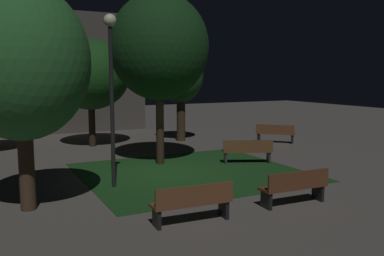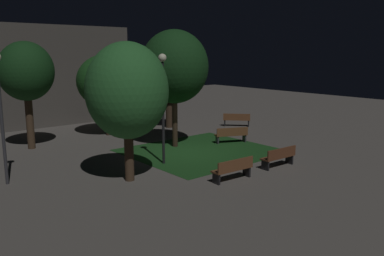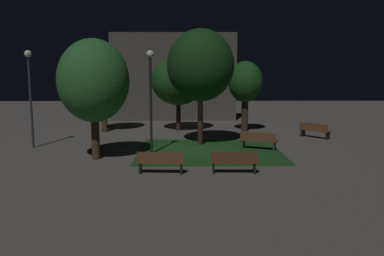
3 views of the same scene
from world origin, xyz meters
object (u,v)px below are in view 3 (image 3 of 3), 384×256
object	(u,v)px
bench_by_lamp	(315,130)
tree_right_canopy	(93,81)
bench_front_right	(258,140)
lamp_post_plaza_east	(30,83)
lamp_post_near_wall	(151,85)
tree_lawn_side	(103,70)
bench_near_trees	(161,162)
tree_tall_center	(245,83)
tree_back_right	(201,66)
tree_back_left	(178,81)
bench_front_left	(234,161)

from	to	relation	value
bench_by_lamp	tree_right_canopy	world-z (taller)	tree_right_canopy
bench_front_right	lamp_post_plaza_east	xyz separation A→B (m)	(-11.51, 0.63, 2.84)
bench_front_right	lamp_post_near_wall	size ratio (longest dim) A/B	0.38
tree_lawn_side	tree_right_canopy	size ratio (longest dim) A/B	1.03
bench_near_trees	tree_right_canopy	distance (m)	5.05
lamp_post_near_wall	bench_front_right	bearing A→B (deg)	10.04
bench_by_lamp	tree_tall_center	size ratio (longest dim) A/B	0.37
bench_by_lamp	lamp_post_plaza_east	xyz separation A→B (m)	(-15.38, -2.68, 2.84)
tree_lawn_side	tree_back_right	distance (m)	7.48
tree_lawn_side	tree_back_right	world-z (taller)	tree_back_right
tree_tall_center	bench_by_lamp	bearing A→B (deg)	-35.20
tree_back_left	tree_right_canopy	xyz separation A→B (m)	(-3.55, -8.32, 0.26)
bench_near_trees	tree_back_right	bearing A→B (deg)	73.82
bench_front_right	tree_right_canopy	bearing A→B (deg)	-165.48
bench_front_left	tree_back_left	world-z (taller)	tree_back_left
bench_by_lamp	lamp_post_near_wall	bearing A→B (deg)	-155.14
tree_lawn_side	tree_right_canopy	bearing A→B (deg)	-81.37
bench_by_lamp	tree_tall_center	xyz separation A→B (m)	(-3.73, 2.63, 2.65)
lamp_post_plaza_east	tree_back_left	bearing A→B (deg)	37.74
bench_front_right	bench_front_left	bearing A→B (deg)	-110.89
bench_front_left	bench_by_lamp	xyz separation A→B (m)	(5.64, 7.93, 0.00)
tree_right_canopy	tree_tall_center	xyz separation A→B (m)	(7.84, 7.93, -0.37)
tree_right_canopy	tree_tall_center	size ratio (longest dim) A/B	1.19
tree_lawn_side	lamp_post_plaza_east	xyz separation A→B (m)	(-2.62, -5.19, -0.63)
tree_tall_center	tree_right_canopy	bearing A→B (deg)	-134.65
bench_front_right	bench_by_lamp	bearing A→B (deg)	40.50
tree_tall_center	bench_front_left	bearing A→B (deg)	-100.23
bench_near_trees	tree_right_canopy	world-z (taller)	tree_right_canopy
tree_lawn_side	bench_front_right	bearing A→B (deg)	-33.21
bench_front_left	tree_lawn_side	world-z (taller)	tree_lawn_side
tree_back_right	bench_front_right	bearing A→B (deg)	-25.33
tree_back_right	tree_tall_center	size ratio (longest dim) A/B	1.35
tree_back_left	lamp_post_near_wall	xyz separation A→B (m)	(-1.14, -7.26, 0.04)
bench_front_left	tree_back_right	size ratio (longest dim) A/B	0.30
bench_front_left	bench_front_right	size ratio (longest dim) A/B	0.99
bench_near_trees	lamp_post_plaza_east	xyz separation A→B (m)	(-6.89, 5.25, 2.84)
bench_by_lamp	lamp_post_plaza_east	bearing A→B (deg)	-170.11
bench_by_lamp	tree_back_left	xyz separation A→B (m)	(-8.02, 3.02, 2.76)
bench_front_left	bench_by_lamp	world-z (taller)	same
tree_right_canopy	lamp_post_plaza_east	size ratio (longest dim) A/B	1.08
bench_front_left	lamp_post_plaza_east	bearing A→B (deg)	151.69
bench_front_right	tree_back_left	xyz separation A→B (m)	(-4.15, 6.33, 2.76)
tree_back_right	bench_by_lamp	bearing A→B (deg)	16.08
bench_front_left	lamp_post_near_wall	bearing A→B (deg)	133.71
tree_right_canopy	lamp_post_near_wall	bearing A→B (deg)	23.70
bench_front_left	lamp_post_near_wall	size ratio (longest dim) A/B	0.37
tree_back_left	lamp_post_plaza_east	world-z (taller)	lamp_post_plaza_east
bench_by_lamp	lamp_post_plaza_east	distance (m)	15.87
tree_back_left	lamp_post_near_wall	size ratio (longest dim) A/B	0.99
bench_near_trees	tree_back_left	bearing A→B (deg)	87.55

